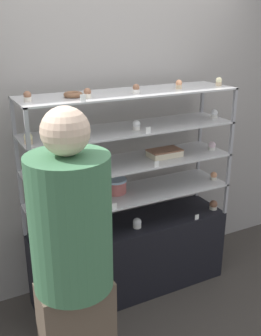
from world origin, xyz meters
The scene contains 32 objects.
ground_plane centered at (0.00, 0.00, 0.00)m, with size 20.00×20.00×0.00m, color #38332D.
back_wall centered at (0.00, 0.36, 1.30)m, with size 8.00×0.05×2.60m.
display_base centered at (0.00, 0.00, 0.31)m, with size 1.59×0.42×0.62m.
display_riser_lower centered at (0.00, 0.00, 0.86)m, with size 1.59×0.42×0.26m.
display_riser_middle centered at (0.00, 0.00, 1.12)m, with size 1.59×0.42×0.26m.
display_riser_upper centered at (0.00, 0.00, 1.38)m, with size 1.59×0.42×0.26m.
display_riser_top centered at (0.00, 0.00, 1.63)m, with size 1.59×0.42×0.26m.
layer_cake_centerpiece centered at (-0.10, 0.07, 0.93)m, with size 0.18×0.18×0.11m.
sheet_cake_frosted centered at (0.29, -0.01, 1.16)m, with size 0.26×0.15×0.06m.
cupcake_0 centered at (-0.74, -0.04, 0.65)m, with size 0.07×0.07×0.08m.
cupcake_1 centered at (0.01, -0.08, 0.65)m, with size 0.07×0.07×0.08m.
cupcake_2 centered at (0.74, -0.10, 0.65)m, with size 0.07×0.07×0.08m.
price_tag_0 centered at (0.50, -0.19, 0.64)m, with size 0.04×0.00×0.04m.
cupcake_3 centered at (-0.73, -0.05, 0.91)m, with size 0.05×0.05×0.07m.
cupcake_4 centered at (0.75, -0.07, 0.91)m, with size 0.05×0.05×0.07m.
price_tag_1 centered at (-0.23, -0.19, 0.90)m, with size 0.04×0.00×0.04m.
cupcake_5 centered at (-0.75, -0.12, 1.17)m, with size 0.06×0.06×0.07m.
cupcake_6 centered at (-0.24, -0.07, 1.17)m, with size 0.06×0.06×0.07m.
cupcake_7 centered at (0.72, -0.05, 1.17)m, with size 0.06×0.06×0.07m.
price_tag_2 centered at (0.11, -0.19, 1.15)m, with size 0.04×0.00×0.04m.
cupcake_8 centered at (-0.75, -0.07, 1.43)m, with size 0.06×0.06×0.07m.
cupcake_9 centered at (0.01, -0.08, 1.43)m, with size 0.06×0.06×0.07m.
cupcake_10 centered at (0.73, -0.04, 1.43)m, with size 0.06×0.06×0.07m.
price_tag_3 centered at (0.04, -0.19, 1.41)m, with size 0.04×0.00×0.04m.
cupcake_11 centered at (-0.73, -0.04, 1.68)m, with size 0.05×0.05×0.07m.
cupcake_12 centered at (-0.36, -0.09, 1.68)m, with size 0.05×0.05×0.07m.
cupcake_13 centered at (0.00, -0.08, 1.68)m, with size 0.05×0.05×0.07m.
cupcake_14 centered at (0.38, -0.04, 1.68)m, with size 0.05×0.05×0.07m.
cupcake_15 centered at (0.73, -0.06, 1.68)m, with size 0.05×0.05×0.07m.
price_tag_4 centered at (-0.43, -0.19, 1.67)m, with size 0.04×0.00×0.04m.
donut_glazed centered at (-0.43, -0.02, 1.67)m, with size 0.12×0.12×0.03m.
customer_figure centered at (-0.74, -0.78, 0.94)m, with size 0.41×0.41×1.76m.
Camera 1 is at (-1.27, -2.45, 2.10)m, focal length 42.00 mm.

